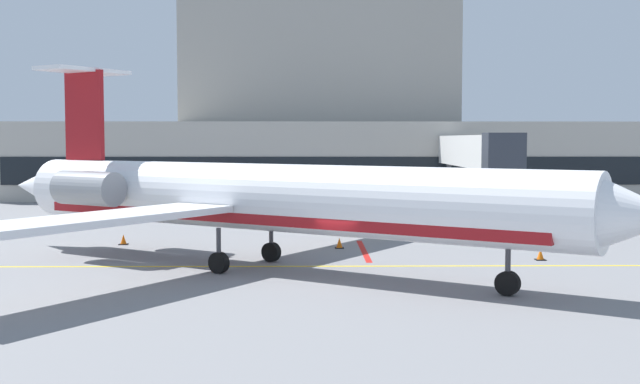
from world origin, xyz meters
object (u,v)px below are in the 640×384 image
Objects in this scene: belt_loader at (227,203)px; fuel_tank at (534,191)px; baggage_tug at (479,214)px; regional_jet at (260,198)px; pushback_tractor at (412,205)px.

belt_loader is 24.07m from fuel_tank.
baggage_tug is 0.84× the size of belt_loader.
fuel_tank reaches higher than baggage_tug.
regional_jet is 7.17× the size of belt_loader.
regional_jet is 8.04× the size of pushback_tractor.
regional_jet is at bearing -130.95° from baggage_tug.
pushback_tractor is (9.50, 22.28, -2.19)m from regional_jet.
baggage_tug is 8.25m from pushback_tractor.
pushback_tractor is at bearing 113.29° from baggage_tug.
regional_jet reaches higher than baggage_tug.
fuel_tank is at bearing 27.33° from pushback_tractor.
pushback_tractor is at bearing -152.67° from fuel_tank.
pushback_tractor is 0.89× the size of belt_loader.
regional_jet is 8.58× the size of baggage_tug.
regional_jet is at bearing -113.09° from pushback_tractor.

